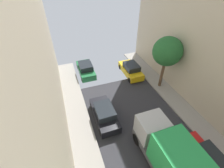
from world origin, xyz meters
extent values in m
cube|color=black|center=(-2.70, 10.95, 0.55)|extent=(1.76, 4.20, 0.76)
cube|color=#1E2328|center=(-2.70, 10.80, 1.25)|extent=(1.56, 2.10, 0.64)
cylinder|color=black|center=(-3.48, 12.50, 0.32)|extent=(0.22, 0.64, 0.64)
cylinder|color=black|center=(-1.92, 12.50, 0.32)|extent=(0.22, 0.64, 0.64)
cylinder|color=black|center=(-3.48, 9.40, 0.32)|extent=(0.22, 0.64, 0.64)
cylinder|color=black|center=(-1.92, 9.40, 0.32)|extent=(0.22, 0.64, 0.64)
cube|color=#1E6638|center=(-2.70, 18.88, 0.55)|extent=(1.76, 4.20, 0.76)
cube|color=#1E2328|center=(-2.70, 18.73, 1.25)|extent=(1.56, 2.10, 0.64)
cylinder|color=black|center=(-3.48, 20.43, 0.32)|extent=(0.22, 0.64, 0.64)
cylinder|color=black|center=(-1.92, 20.43, 0.32)|extent=(0.22, 0.64, 0.64)
cylinder|color=black|center=(-3.48, 17.33, 0.32)|extent=(0.22, 0.64, 0.64)
cylinder|color=black|center=(-1.92, 17.33, 0.32)|extent=(0.22, 0.64, 0.64)
cube|color=red|center=(2.70, 4.50, 0.55)|extent=(1.76, 4.20, 0.76)
cube|color=#1E2328|center=(2.70, 4.35, 1.25)|extent=(1.56, 2.10, 0.64)
cylinder|color=black|center=(1.92, 6.05, 0.32)|extent=(0.22, 0.64, 0.64)
cylinder|color=black|center=(3.48, 6.05, 0.32)|extent=(0.22, 0.64, 0.64)
cube|color=gold|center=(2.70, 16.84, 0.55)|extent=(1.76, 4.20, 0.76)
cube|color=#1E2328|center=(2.70, 16.69, 1.25)|extent=(1.56, 2.10, 0.64)
cylinder|color=black|center=(1.92, 18.39, 0.32)|extent=(0.22, 0.64, 0.64)
cylinder|color=black|center=(3.48, 18.39, 0.32)|extent=(0.22, 0.64, 0.64)
cylinder|color=black|center=(1.92, 15.29, 0.32)|extent=(0.22, 0.64, 0.64)
cylinder|color=black|center=(3.48, 15.29, 0.32)|extent=(0.22, 0.64, 0.64)
cube|color=#4C4C51|center=(0.00, 5.12, 0.73)|extent=(2.20, 6.60, 0.50)
cube|color=#B7B7BC|center=(0.00, 7.52, 1.83)|extent=(2.10, 1.80, 1.70)
cylinder|color=black|center=(-0.98, 7.72, 0.48)|extent=(0.30, 0.96, 0.96)
cylinder|color=black|center=(0.98, 7.72, 0.48)|extent=(0.30, 0.96, 0.96)
cylinder|color=brown|center=(4.83, 13.39, 1.76)|extent=(0.32, 0.32, 3.22)
sphere|color=#23602D|center=(4.83, 13.39, 4.49)|extent=(2.99, 2.99, 2.99)
camera|label=1|loc=(-5.24, 1.74, 11.59)|focal=25.11mm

